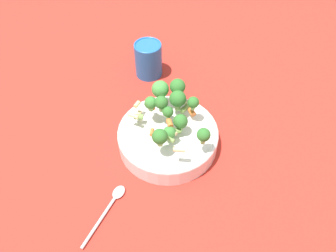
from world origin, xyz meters
name	(u,v)px	position (x,y,z in m)	size (l,w,h in m)	color
ground_plane	(168,143)	(0.00, 0.00, 0.00)	(3.00, 3.00, 0.00)	#B72D23
bowl	(168,137)	(0.00, 0.00, 0.03)	(0.25, 0.25, 0.05)	white
pasta_salad	(171,107)	(-0.03, 0.00, 0.10)	(0.20, 0.21, 0.08)	#8CB766
cup	(148,59)	(-0.24, -0.16, 0.06)	(0.08, 0.08, 0.11)	#2366B2
spoon	(111,204)	(0.21, -0.05, 0.01)	(0.16, 0.03, 0.01)	silver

